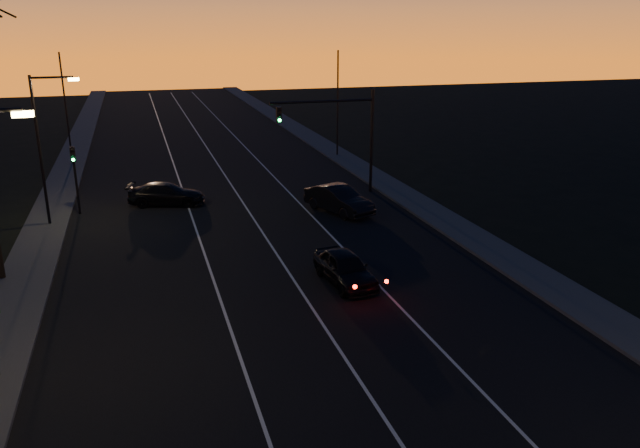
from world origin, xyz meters
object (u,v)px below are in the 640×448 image
object	(u,v)px
signal_mast	(339,124)
cross_car	(166,194)
lead_car	(345,268)
right_car	(339,199)

from	to	relation	value
signal_mast	cross_car	xyz separation A→B (m)	(-11.39, 0.61, -4.07)
signal_mast	lead_car	world-z (taller)	signal_mast
lead_car	signal_mast	bearing A→B (deg)	72.99
lead_car	right_car	xyz separation A→B (m)	(3.18, 10.56, 0.09)
lead_car	right_car	size ratio (longest dim) A/B	0.94
lead_car	cross_car	xyz separation A→B (m)	(-6.89, 15.33, -0.02)
right_car	cross_car	size ratio (longest dim) A/B	1.01
cross_car	signal_mast	bearing A→B (deg)	-3.09
right_car	signal_mast	bearing A→B (deg)	72.33
right_car	cross_car	bearing A→B (deg)	154.62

